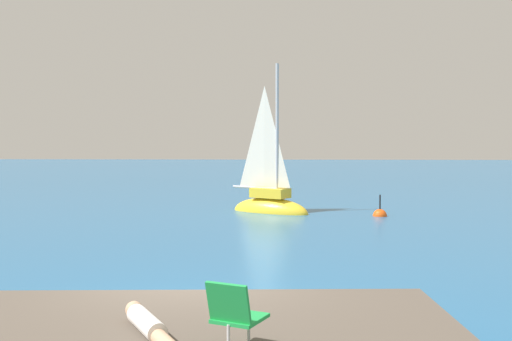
% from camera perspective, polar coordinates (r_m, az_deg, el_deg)
% --- Properties ---
extents(ground_plane, '(160.00, 160.00, 0.00)m').
position_cam_1_polar(ground_plane, '(10.36, -6.30, -14.22)').
color(ground_plane, '#236093').
extents(boulder_inland, '(1.53, 1.28, 0.89)m').
position_cam_1_polar(boulder_inland, '(9.81, 11.03, -15.26)').
color(boulder_inland, '#494747').
rests_on(boulder_inland, ground).
extents(sailboat_near, '(3.66, 2.86, 6.74)m').
position_cam_1_polar(sailboat_near, '(25.59, 1.29, -3.07)').
color(sailboat_near, yellow).
rests_on(sailboat_near, ground).
extents(person_sunbather, '(0.99, 1.60, 0.25)m').
position_cam_1_polar(person_sunbather, '(7.43, -9.83, -14.09)').
color(person_sunbather, white).
rests_on(person_sunbather, shore_ledge).
extents(beach_chair, '(0.68, 0.74, 0.80)m').
position_cam_1_polar(beach_chair, '(6.70, -1.97, -13.04)').
color(beach_chair, green).
rests_on(beach_chair, shore_ledge).
extents(marker_buoy, '(0.56, 0.56, 1.13)m').
position_cam_1_polar(marker_buoy, '(24.80, 11.42, -4.15)').
color(marker_buoy, '#EA5114').
rests_on(marker_buoy, ground).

